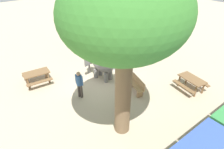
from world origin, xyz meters
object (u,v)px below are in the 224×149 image
shade_tree_secondary (126,17)px  wooden_bench (137,85)px  picnic_table_near (192,81)px  elephant (100,64)px  person_handler (79,83)px  feed_bucket (115,67)px  picnic_table_far (37,75)px

shade_tree_secondary → wooden_bench: size_ratio=4.66×
picnic_table_near → elephant: bearing=45.9°
picnic_table_near → person_handler: bearing=66.6°
picnic_table_near → feed_bucket: 5.08m
picnic_table_near → feed_bucket: bearing=31.1°
picnic_table_near → feed_bucket: (2.01, -4.65, -0.43)m
elephant → picnic_table_near: (-3.41, 4.34, -0.34)m
elephant → picnic_table_far: (3.48, -1.75, -0.34)m
picnic_table_far → feed_bucket: bearing=168.8°
elephant → person_handler: 2.31m
wooden_bench → shade_tree_secondary: bearing=139.6°
shade_tree_secondary → picnic_table_far: 7.69m
shade_tree_secondary → feed_bucket: 7.40m
person_handler → shade_tree_secondary: bearing=-105.4°
shade_tree_secondary → picnic_table_far: (1.75, -5.98, -4.50)m
wooden_bench → picnic_table_far: (4.24, -4.30, 0.12)m
shade_tree_secondary → wooden_bench: 5.51m
person_handler → wooden_bench: 3.24m
feed_bucket → person_handler: bearing=21.2°
elephant → wooden_bench: size_ratio=1.45×
feed_bucket → picnic_table_far: bearing=-16.4°
elephant → picnic_table_far: bearing=48.8°
picnic_table_far → feed_bucket: size_ratio=4.52×
picnic_table_near → picnic_table_far: same height
shade_tree_secondary → picnic_table_far: bearing=-73.7°
person_handler → shade_tree_secondary: size_ratio=0.24×
elephant → wooden_bench: bearing=-178.1°
elephant → wooden_bench: (-0.76, 2.56, -0.46)m
shade_tree_secondary → picnic_table_near: shade_tree_secondary is taller
feed_bucket → picnic_table_near: bearing=113.4°
shade_tree_secondary → picnic_table_near: (-5.14, 0.10, -4.50)m
wooden_bench → picnic_table_near: 3.19m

